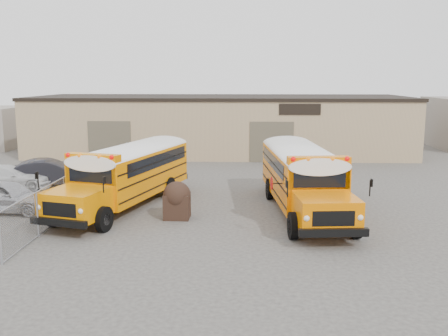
{
  "coord_description": "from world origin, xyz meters",
  "views": [
    {
      "loc": [
        2.02,
        -21.4,
        6.1
      ],
      "look_at": [
        0.98,
        3.59,
        1.6
      ],
      "focal_mm": 40.0,
      "sensor_mm": 36.0,
      "label": 1
    }
  ],
  "objects_px": {
    "tarp_bundle": "(177,200)",
    "car_dark": "(49,173)",
    "school_bus_left": "(178,152)",
    "car_silver": "(5,196)",
    "school_bus_right": "(281,153)",
    "car_white": "(7,178)"
  },
  "relations": [
    {
      "from": "school_bus_right",
      "to": "tarp_bundle",
      "type": "bearing_deg",
      "value": -122.46
    },
    {
      "from": "school_bus_right",
      "to": "car_white",
      "type": "distance_m",
      "value": 15.57
    },
    {
      "from": "school_bus_right",
      "to": "car_dark",
      "type": "relative_size",
      "value": 2.26
    },
    {
      "from": "tarp_bundle",
      "to": "car_white",
      "type": "bearing_deg",
      "value": 152.29
    },
    {
      "from": "tarp_bundle",
      "to": "car_dark",
      "type": "distance_m",
      "value": 10.42
    },
    {
      "from": "school_bus_left",
      "to": "school_bus_right",
      "type": "xyz_separation_m",
      "value": [
        6.12,
        -0.25,
        0.04
      ]
    },
    {
      "from": "car_silver",
      "to": "car_dark",
      "type": "bearing_deg",
      "value": 3.83
    },
    {
      "from": "tarp_bundle",
      "to": "car_silver",
      "type": "relative_size",
      "value": 0.37
    },
    {
      "from": "school_bus_right",
      "to": "car_silver",
      "type": "height_order",
      "value": "school_bus_right"
    },
    {
      "from": "school_bus_right",
      "to": "car_dark",
      "type": "bearing_deg",
      "value": -172.98
    },
    {
      "from": "car_white",
      "to": "school_bus_left",
      "type": "bearing_deg",
      "value": -84.24
    },
    {
      "from": "tarp_bundle",
      "to": "car_silver",
      "type": "xyz_separation_m",
      "value": [
        -8.04,
        0.67,
        -0.08
      ]
    },
    {
      "from": "tarp_bundle",
      "to": "car_white",
      "type": "height_order",
      "value": "tarp_bundle"
    },
    {
      "from": "school_bus_left",
      "to": "car_white",
      "type": "relative_size",
      "value": 2.22
    },
    {
      "from": "tarp_bundle",
      "to": "car_silver",
      "type": "distance_m",
      "value": 8.07
    },
    {
      "from": "car_silver",
      "to": "car_white",
      "type": "xyz_separation_m",
      "value": [
        -2.16,
        4.68,
        -0.09
      ]
    },
    {
      "from": "car_dark",
      "to": "car_silver",
      "type": "bearing_deg",
      "value": 168.32
    },
    {
      "from": "car_silver",
      "to": "school_bus_right",
      "type": "bearing_deg",
      "value": -58.92
    },
    {
      "from": "car_dark",
      "to": "tarp_bundle",
      "type": "bearing_deg",
      "value": -141.4
    },
    {
      "from": "tarp_bundle",
      "to": "car_dark",
      "type": "relative_size",
      "value": 0.35
    },
    {
      "from": "school_bus_left",
      "to": "tarp_bundle",
      "type": "relative_size",
      "value": 6.31
    },
    {
      "from": "school_bus_right",
      "to": "car_white",
      "type": "xyz_separation_m",
      "value": [
        -15.3,
        -2.67,
        -1.08
      ]
    }
  ]
}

